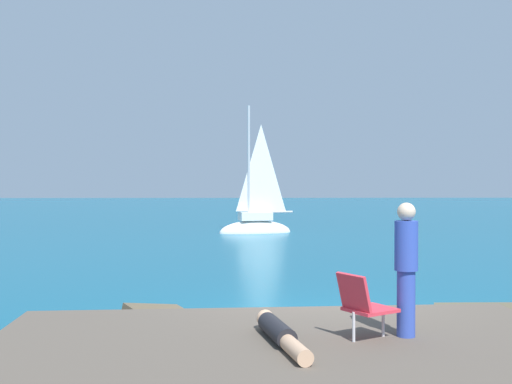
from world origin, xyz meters
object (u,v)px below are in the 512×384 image
object	(u,v)px
person_sunbather	(280,333)
sailboat_near	(256,225)
beach_chair	(363,303)
person_standing	(406,265)

from	to	relation	value
person_sunbather	sailboat_near	bearing A→B (deg)	167.35
sailboat_near	person_sunbather	bearing A→B (deg)	76.12
beach_chair	sailboat_near	bearing A→B (deg)	61.06
person_sunbather	beach_chair	distance (m)	1.05
beach_chair	person_sunbather	bearing A→B (deg)	155.14
sailboat_near	person_sunbather	world-z (taller)	sailboat_near
person_sunbather	person_standing	world-z (taller)	person_standing
sailboat_near	person_standing	size ratio (longest dim) A/B	4.01
person_standing	person_sunbather	bearing A→B (deg)	21.91
sailboat_near	person_standing	distance (m)	21.21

